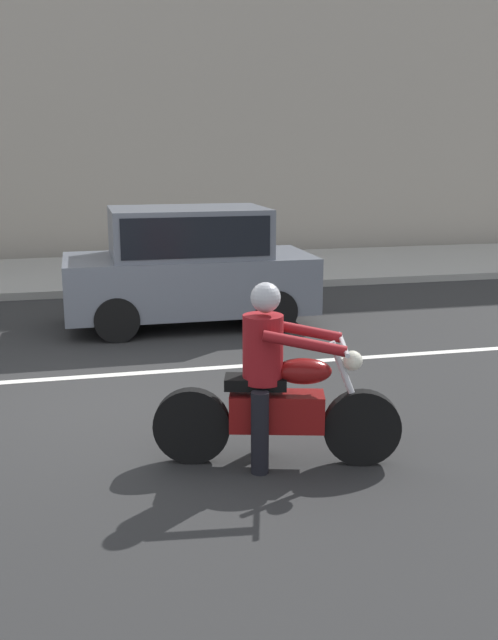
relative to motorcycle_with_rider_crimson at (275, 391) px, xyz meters
name	(u,v)px	position (x,y,z in m)	size (l,w,h in m)	color
ground_plane	(119,399)	(-1.21, 1.96, -0.65)	(80.00, 80.00, 0.00)	#272727
sidewalk_slab	(96,274)	(-1.21, 9.96, -0.58)	(40.00, 4.40, 0.14)	#99968E
building_facade	(81,35)	(-1.21, 13.36, 4.69)	(40.00, 1.40, 10.69)	#A89E8E
lane_marking_stripe	(34,380)	(-2.14, 2.86, -0.64)	(18.00, 0.14, 0.01)	silver
motorcycle_with_rider_crimson	(275,391)	(0.00, 0.00, 0.00)	(2.07, 0.84, 1.58)	black
parked_hatchback_slate_gray	(189,265)	(0.07, 5.22, 0.28)	(3.73, 1.76, 1.80)	slate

